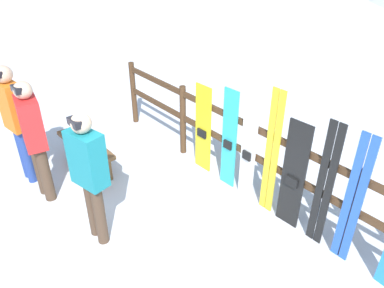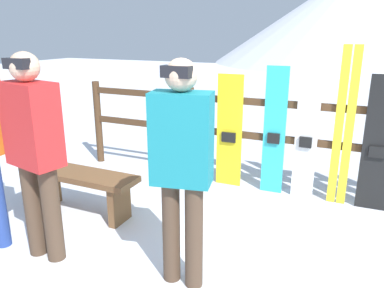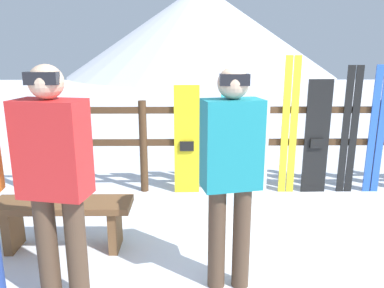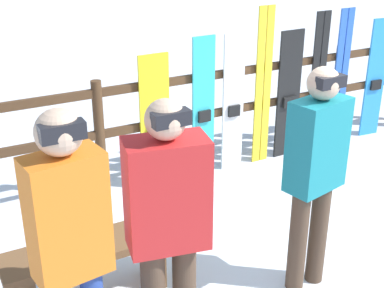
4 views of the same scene
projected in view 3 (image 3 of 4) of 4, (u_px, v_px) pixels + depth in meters
The scene contains 13 objects.
ground_plane at pixel (298, 273), 3.11m from camera, with size 40.00×40.00×0.00m, color white.
mountain_backdrop at pixel (201, 31), 25.50m from camera, with size 18.00×18.00×6.00m.
fence at pixel (259, 138), 4.75m from camera, with size 6.00×0.10×1.18m.
bench at pixel (63, 214), 3.41m from camera, with size 1.25×0.36×0.46m.
person_red at pixel (55, 173), 2.53m from camera, with size 0.50×0.34×1.72m.
person_teal at pixel (231, 165), 2.71m from camera, with size 0.46×0.31×1.69m.
snowboard_yellow at pixel (187, 141), 4.69m from camera, with size 0.32×0.06×1.38m.
snowboard_cyan at pixel (230, 136), 4.68m from camera, with size 0.25×0.06×1.50m.
snowboard_white at pixel (259, 136), 4.69m from camera, with size 0.24×0.06×1.49m.
ski_pair_yellow at pixel (289, 126), 4.66m from camera, with size 0.19×0.02×1.73m.
snowboard_black_stripe at pixel (317, 138), 4.70m from camera, with size 0.31×0.06×1.45m.
ski_pair_black at pixel (350, 131), 4.69m from camera, with size 0.19×0.02×1.62m.
ski_pair_blue at pixel (377, 130), 4.69m from camera, with size 0.19×0.02×1.62m.
Camera 3 is at (-0.91, -2.73, 1.81)m, focal length 35.00 mm.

